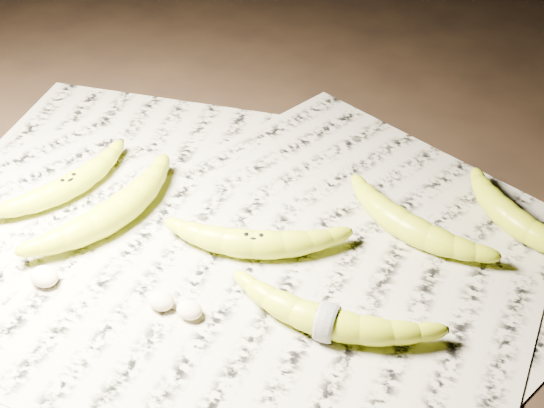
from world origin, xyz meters
The scene contains 12 objects.
ground centered at (0.00, 0.00, 0.00)m, with size 3.00×3.00×0.00m, color black.
newspaper_patch centered at (-0.03, -0.04, 0.00)m, with size 0.90×0.70×0.01m, color #ACA893.
banana_left_a centered at (-0.24, -0.06, 0.02)m, with size 0.19×0.05×0.03m, color #CBE01C, non-canonical shape.
banana_left_b centered at (-0.15, -0.07, 0.03)m, with size 0.21×0.07×0.04m, color #CBE01C, non-canonical shape.
banana_center centered at (0.03, -0.03, 0.03)m, with size 0.19×0.06×0.04m, color #CBE01C, non-canonical shape.
banana_taped centered at (0.16, -0.09, 0.03)m, with size 0.21×0.06×0.04m, color #CBE01C, non-canonical shape.
banana_upper_a centered at (0.17, 0.10, 0.03)m, with size 0.19×0.06×0.04m, color #CBE01C, non-canonical shape.
banana_upper_b centered at (0.27, 0.18, 0.03)m, with size 0.17×0.06×0.04m, color #CBE01C, non-canonical shape.
measuring_tape centered at (0.16, -0.09, 0.03)m, with size 0.04×0.04×0.00m, color white.
flesh_chunk_a centered at (-0.15, -0.19, 0.02)m, with size 0.03×0.03×0.02m, color beige.
flesh_chunk_b centered at (-0.02, -0.15, 0.02)m, with size 0.03×0.03×0.02m, color beige.
flesh_chunk_c centered at (0.02, -0.15, 0.02)m, with size 0.03×0.03×0.02m, color beige.
Camera 1 is at (0.40, -0.59, 0.62)m, focal length 50.00 mm.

